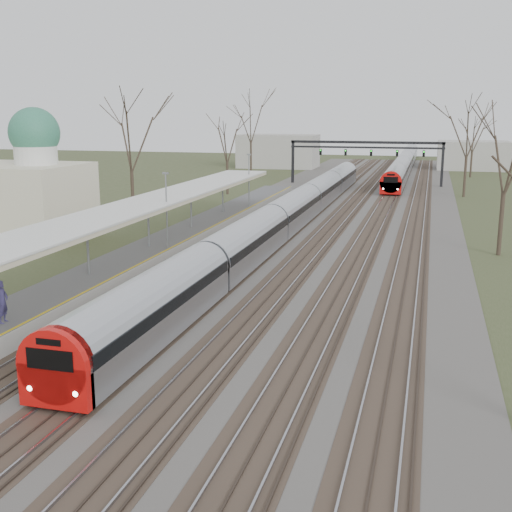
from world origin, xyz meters
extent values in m
cube|color=#474442|center=(0.00, 55.00, 0.05)|extent=(24.00, 160.00, 0.10)
cube|color=#4C3828|center=(-6.00, 55.00, 0.09)|extent=(2.60, 160.00, 0.06)
cube|color=gray|center=(-6.72, 55.00, 0.16)|extent=(0.07, 160.00, 0.12)
cube|color=gray|center=(-5.28, 55.00, 0.16)|extent=(0.07, 160.00, 0.12)
cube|color=#4C3828|center=(-2.50, 55.00, 0.09)|extent=(2.60, 160.00, 0.06)
cube|color=gray|center=(-3.22, 55.00, 0.16)|extent=(0.07, 160.00, 0.12)
cube|color=gray|center=(-1.78, 55.00, 0.16)|extent=(0.07, 160.00, 0.12)
cube|color=#4C3828|center=(1.00, 55.00, 0.09)|extent=(2.60, 160.00, 0.06)
cube|color=gray|center=(0.28, 55.00, 0.16)|extent=(0.07, 160.00, 0.12)
cube|color=gray|center=(1.72, 55.00, 0.16)|extent=(0.07, 160.00, 0.12)
cube|color=#4C3828|center=(4.50, 55.00, 0.09)|extent=(2.60, 160.00, 0.06)
cube|color=gray|center=(3.78, 55.00, 0.16)|extent=(0.07, 160.00, 0.12)
cube|color=gray|center=(5.22, 55.00, 0.16)|extent=(0.07, 160.00, 0.12)
cube|color=#4C3828|center=(8.00, 55.00, 0.09)|extent=(2.60, 160.00, 0.06)
cube|color=gray|center=(7.28, 55.00, 0.16)|extent=(0.07, 160.00, 0.12)
cube|color=gray|center=(8.72, 55.00, 0.16)|extent=(0.07, 160.00, 0.12)
cube|color=#9E9B93|center=(-9.05, 37.50, 0.50)|extent=(3.50, 69.00, 1.00)
cylinder|color=slate|center=(-9.05, 26.00, 2.50)|extent=(0.14, 0.14, 3.00)
cylinder|color=slate|center=(-9.05, 34.00, 2.50)|extent=(0.14, 0.14, 3.00)
cylinder|color=slate|center=(-9.05, 42.00, 2.50)|extent=(0.14, 0.14, 3.00)
cylinder|color=slate|center=(-9.05, 50.00, 2.50)|extent=(0.14, 0.14, 3.00)
cube|color=silver|center=(-9.05, 33.00, 4.05)|extent=(4.10, 50.00, 0.12)
cube|color=beige|center=(-9.05, 33.00, 3.88)|extent=(4.10, 50.00, 0.25)
cube|color=beige|center=(-22.00, 38.00, 3.00)|extent=(10.00, 8.00, 6.00)
cylinder|color=silver|center=(-20.00, 38.00, 7.20)|extent=(3.20, 3.20, 2.50)
sphere|color=#29674F|center=(-20.00, 38.00, 8.40)|extent=(3.80, 3.80, 3.80)
cube|color=black|center=(-10.00, 85.00, 3.00)|extent=(0.35, 0.35, 6.00)
cube|color=black|center=(10.50, 85.00, 3.00)|extent=(0.35, 0.35, 6.00)
cube|color=black|center=(0.25, 85.00, 5.90)|extent=(21.00, 0.35, 0.35)
cube|color=black|center=(0.25, 85.00, 5.20)|extent=(21.00, 0.25, 0.25)
cube|color=black|center=(-6.00, 84.80, 4.50)|extent=(0.32, 0.22, 0.85)
sphere|color=#0CFF19|center=(-6.00, 84.66, 4.75)|extent=(0.16, 0.16, 0.16)
cube|color=black|center=(-2.50, 84.80, 4.50)|extent=(0.32, 0.22, 0.85)
sphere|color=#0CFF19|center=(-2.50, 84.66, 4.75)|extent=(0.16, 0.16, 0.16)
cube|color=black|center=(1.00, 84.80, 4.50)|extent=(0.32, 0.22, 0.85)
sphere|color=#0CFF19|center=(1.00, 84.66, 4.75)|extent=(0.16, 0.16, 0.16)
cube|color=black|center=(4.50, 84.80, 4.50)|extent=(0.32, 0.22, 0.85)
sphere|color=#0CFF19|center=(4.50, 84.66, 4.75)|extent=(0.16, 0.16, 0.16)
cube|color=black|center=(8.00, 84.80, 4.50)|extent=(0.32, 0.22, 0.85)
sphere|color=#0CFF19|center=(8.00, 84.66, 4.75)|extent=(0.16, 0.16, 0.16)
cylinder|color=#2D231C|center=(-17.00, 48.00, 2.48)|extent=(0.30, 0.30, 4.95)
cylinder|color=#2D231C|center=(14.00, 42.00, 2.25)|extent=(0.30, 0.30, 4.50)
cube|color=#A9ABB3|center=(-2.50, 49.66, 1.10)|extent=(2.55, 75.00, 1.60)
cylinder|color=#A9ABB3|center=(-2.50, 49.66, 1.75)|extent=(2.60, 74.70, 2.60)
cube|color=black|center=(-2.50, 49.66, 1.85)|extent=(2.62, 74.40, 0.55)
cube|color=#BE0D0A|center=(-2.50, 12.26, 1.05)|extent=(2.55, 0.50, 1.50)
cylinder|color=#BE0D0A|center=(-2.50, 12.31, 1.75)|extent=(2.60, 0.60, 2.60)
cube|color=black|center=(-2.50, 12.04, 2.05)|extent=(1.70, 0.12, 0.70)
sphere|color=white|center=(-3.35, 12.06, 0.95)|extent=(0.22, 0.22, 0.22)
sphere|color=white|center=(-1.65, 12.06, 0.95)|extent=(0.22, 0.22, 0.22)
cube|color=black|center=(-2.50, 49.66, 0.17)|extent=(1.80, 74.00, 0.35)
cube|color=#A9ABB3|center=(4.50, 110.67, 1.10)|extent=(2.55, 75.00, 1.60)
cylinder|color=#A9ABB3|center=(4.50, 110.67, 1.75)|extent=(2.60, 74.70, 2.60)
cube|color=black|center=(4.50, 110.67, 1.85)|extent=(2.62, 74.40, 0.55)
cube|color=#BE0D0A|center=(4.50, 73.27, 1.05)|extent=(2.55, 0.50, 1.50)
cylinder|color=#BE0D0A|center=(4.50, 73.32, 1.75)|extent=(2.60, 0.60, 2.60)
cube|color=black|center=(4.50, 73.05, 2.05)|extent=(1.70, 0.12, 0.70)
sphere|color=white|center=(3.65, 73.07, 0.95)|extent=(0.22, 0.22, 0.22)
sphere|color=white|center=(5.35, 73.07, 0.95)|extent=(0.22, 0.22, 0.22)
cube|color=black|center=(4.50, 110.67, 0.17)|extent=(1.80, 74.00, 0.35)
imported|color=#312C56|center=(-8.35, 17.51, 1.95)|extent=(0.56, 0.76, 1.90)
camera|label=1|loc=(9.09, -5.07, 9.87)|focal=45.00mm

